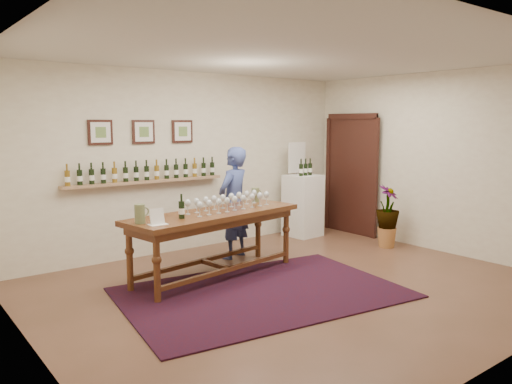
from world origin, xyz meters
TOP-DOWN VIEW (x-y plane):
  - ground at (0.00, 0.00)m, footprint 6.00×6.00m
  - room_shell at (2.11, 1.86)m, footprint 6.00×6.00m
  - rug at (-0.46, 0.09)m, footprint 3.50×2.60m
  - tasting_table at (-0.54, 0.99)m, footprint 2.53×1.13m
  - table_glasses at (-0.27, 1.03)m, footprint 1.47×0.56m
  - table_bottles at (-1.10, 0.88)m, footprint 0.29×0.18m
  - pitcher_left at (-1.63, 0.87)m, footprint 0.14×0.14m
  - pitcher_right at (0.39, 1.32)m, footprint 0.17×0.17m
  - menu_card at (-1.50, 0.70)m, footprint 0.21×0.15m
  - display_pedestal at (2.04, 2.06)m, footprint 0.60×0.60m
  - pedestal_bottles at (2.01, 1.98)m, footprint 0.33×0.11m
  - info_sign at (2.06, 2.26)m, footprint 0.44×0.06m
  - potted_plant at (2.54, 0.60)m, footprint 0.61×0.61m
  - person at (0.21, 1.62)m, footprint 0.71×0.59m

SIDE VIEW (x-z plane):
  - ground at x=0.00m, z-range 0.00..0.00m
  - rug at x=-0.46m, z-range 0.00..0.02m
  - potted_plant at x=2.54m, z-range 0.07..0.95m
  - display_pedestal at x=2.04m, z-range 0.00..1.10m
  - tasting_table at x=-0.54m, z-range 0.30..1.17m
  - person at x=0.21m, z-range 0.00..1.66m
  - menu_card at x=-1.50m, z-range 0.87..1.05m
  - table_glasses at x=-0.27m, z-range 0.87..1.06m
  - pitcher_right at x=0.39m, z-range 0.87..1.07m
  - pitcher_left at x=-1.63m, z-range 0.87..1.09m
  - table_bottles at x=-1.10m, z-range 0.87..1.17m
  - room_shell at x=2.11m, z-range -1.88..4.12m
  - pedestal_bottles at x=2.01m, z-range 1.10..1.42m
  - info_sign at x=2.06m, z-range 1.10..1.70m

